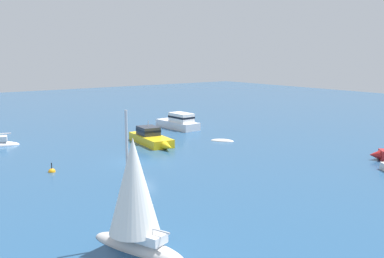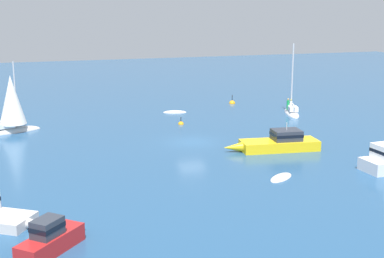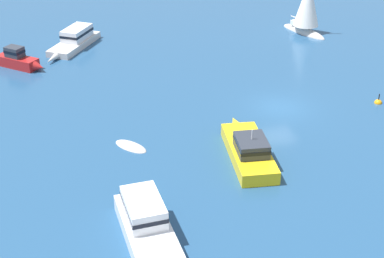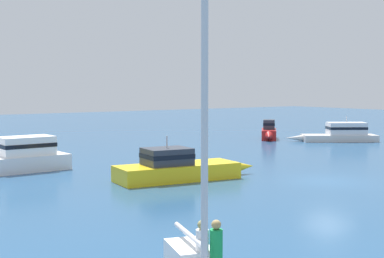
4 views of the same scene
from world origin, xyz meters
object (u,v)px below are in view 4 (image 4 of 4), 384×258
object	(u,v)px
skiff	(162,161)
powerboat	(179,168)
launch_1	(269,132)
launch	(13,158)
motor_cruiser	(341,134)

from	to	relation	value
skiff	powerboat	size ratio (longest dim) A/B	0.33
powerboat	launch_1	distance (m)	24.34
skiff	launch	world-z (taller)	launch
skiff	launch	xyz separation A→B (m)	(9.79, -0.85, 0.82)
skiff	launch	size ratio (longest dim) A/B	0.34
powerboat	launch	xyz separation A→B (m)	(6.40, -7.93, 0.16)
powerboat	launch	distance (m)	10.19
powerboat	launch	bearing A→B (deg)	136.27
launch	motor_cruiser	bearing A→B (deg)	179.48
launch_1	motor_cruiser	bearing A→B (deg)	81.12
launch	launch_1	distance (m)	26.99
motor_cruiser	powerboat	world-z (taller)	powerboat
skiff	launch_1	bearing A→B (deg)	166.10
skiff	powerboat	world-z (taller)	powerboat
powerboat	skiff	bearing A→B (deg)	71.80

